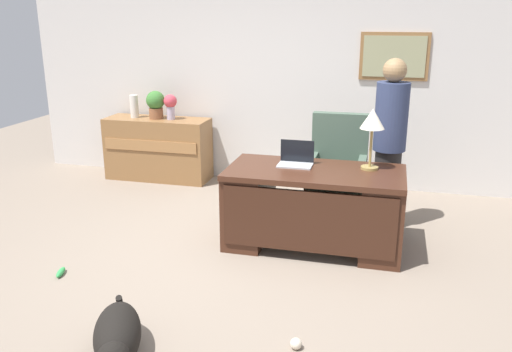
{
  "coord_description": "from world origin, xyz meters",
  "views": [
    {
      "loc": [
        1.26,
        -4.0,
        2.12
      ],
      "look_at": [
        0.15,
        0.3,
        0.75
      ],
      "focal_mm": 37.09,
      "sensor_mm": 36.0,
      "label": 1
    }
  ],
  "objects_px": {
    "desk_lamp": "(372,123)",
    "potted_plant": "(156,103)",
    "person_standing": "(389,143)",
    "desk": "(314,206)",
    "dog_toy_bone": "(61,272)",
    "laptop": "(296,159)",
    "credenza": "(158,149)",
    "dog_toy_ball": "(296,344)",
    "vase_empty": "(134,106)",
    "armchair": "(337,173)",
    "vase_with_flowers": "(170,104)",
    "dog_lying": "(117,337)"
  },
  "relations": [
    {
      "from": "desk_lamp",
      "to": "person_standing",
      "type": "bearing_deg",
      "value": 71.38
    },
    {
      "from": "laptop",
      "to": "vase_with_flowers",
      "type": "xyz_separation_m",
      "value": [
        -1.91,
        1.5,
        0.2
      ]
    },
    {
      "from": "credenza",
      "to": "desk_lamp",
      "type": "height_order",
      "value": "desk_lamp"
    },
    {
      "from": "desk",
      "to": "dog_toy_bone",
      "type": "bearing_deg",
      "value": -150.76
    },
    {
      "from": "potted_plant",
      "to": "armchair",
      "type": "bearing_deg",
      "value": -18.15
    },
    {
      "from": "desk_lamp",
      "to": "potted_plant",
      "type": "bearing_deg",
      "value": 152.15
    },
    {
      "from": "person_standing",
      "to": "vase_empty",
      "type": "xyz_separation_m",
      "value": [
        -3.27,
        1.0,
        0.07
      ]
    },
    {
      "from": "desk",
      "to": "armchair",
      "type": "height_order",
      "value": "armchair"
    },
    {
      "from": "credenza",
      "to": "laptop",
      "type": "relative_size",
      "value": 4.26
    },
    {
      "from": "credenza",
      "to": "dog_toy_bone",
      "type": "distance_m",
      "value": 2.81
    },
    {
      "from": "credenza",
      "to": "dog_lying",
      "type": "bearing_deg",
      "value": -69.54
    },
    {
      "from": "laptop",
      "to": "dog_toy_ball",
      "type": "bearing_deg",
      "value": -79.2
    },
    {
      "from": "person_standing",
      "to": "dog_toy_ball",
      "type": "xyz_separation_m",
      "value": [
        -0.5,
        -2.29,
        -0.85
      ]
    },
    {
      "from": "laptop",
      "to": "desk_lamp",
      "type": "bearing_deg",
      "value": 2.19
    },
    {
      "from": "armchair",
      "to": "desk_lamp",
      "type": "xyz_separation_m",
      "value": [
        0.35,
        -0.68,
        0.69
      ]
    },
    {
      "from": "armchair",
      "to": "dog_toy_bone",
      "type": "distance_m",
      "value": 2.91
    },
    {
      "from": "person_standing",
      "to": "desk_lamp",
      "type": "bearing_deg",
      "value": -108.62
    },
    {
      "from": "desk_lamp",
      "to": "dog_lying",
      "type": "bearing_deg",
      "value": -123.25
    },
    {
      "from": "credenza",
      "to": "dog_toy_ball",
      "type": "distance_m",
      "value": 4.11
    },
    {
      "from": "desk",
      "to": "vase_with_flowers",
      "type": "xyz_separation_m",
      "value": [
        -2.11,
        1.66,
        0.6
      ]
    },
    {
      "from": "laptop",
      "to": "desk_lamp",
      "type": "height_order",
      "value": "desk_lamp"
    },
    {
      "from": "dog_lying",
      "to": "desk_lamp",
      "type": "distance_m",
      "value": 2.8
    },
    {
      "from": "credenza",
      "to": "dog_toy_ball",
      "type": "relative_size",
      "value": 17.48
    },
    {
      "from": "desk",
      "to": "dog_toy_bone",
      "type": "relative_size",
      "value": 9.4
    },
    {
      "from": "vase_with_flowers",
      "to": "vase_empty",
      "type": "distance_m",
      "value": 0.51
    },
    {
      "from": "person_standing",
      "to": "desk_lamp",
      "type": "xyz_separation_m",
      "value": [
        -0.16,
        -0.48,
        0.29
      ]
    },
    {
      "from": "person_standing",
      "to": "potted_plant",
      "type": "xyz_separation_m",
      "value": [
        -2.96,
        1.0,
        0.12
      ]
    },
    {
      "from": "vase_with_flowers",
      "to": "desk_lamp",
      "type": "bearing_deg",
      "value": -29.69
    },
    {
      "from": "laptop",
      "to": "person_standing",
      "type": "bearing_deg",
      "value": 30.95
    },
    {
      "from": "desk",
      "to": "potted_plant",
      "type": "xyz_separation_m",
      "value": [
        -2.32,
        1.66,
        0.6
      ]
    },
    {
      "from": "vase_empty",
      "to": "potted_plant",
      "type": "bearing_deg",
      "value": 0.0
    },
    {
      "from": "person_standing",
      "to": "laptop",
      "type": "distance_m",
      "value": 0.99
    },
    {
      "from": "laptop",
      "to": "desk_lamp",
      "type": "xyz_separation_m",
      "value": [
        0.68,
        0.03,
        0.38
      ]
    },
    {
      "from": "potted_plant",
      "to": "dog_toy_ball",
      "type": "height_order",
      "value": "potted_plant"
    },
    {
      "from": "person_standing",
      "to": "desk_lamp",
      "type": "distance_m",
      "value": 0.58
    },
    {
      "from": "dog_lying",
      "to": "credenza",
      "type": "bearing_deg",
      "value": 110.46
    },
    {
      "from": "potted_plant",
      "to": "desk_lamp",
      "type": "bearing_deg",
      "value": -27.85
    },
    {
      "from": "desk",
      "to": "vase_with_flowers",
      "type": "distance_m",
      "value": 2.75
    },
    {
      "from": "armchair",
      "to": "dog_lying",
      "type": "relative_size",
      "value": 1.48
    },
    {
      "from": "armchair",
      "to": "vase_empty",
      "type": "relative_size",
      "value": 3.75
    },
    {
      "from": "credenza",
      "to": "laptop",
      "type": "bearing_deg",
      "value": -35.42
    },
    {
      "from": "desk_lamp",
      "to": "vase_empty",
      "type": "height_order",
      "value": "desk_lamp"
    },
    {
      "from": "vase_empty",
      "to": "potted_plant",
      "type": "distance_m",
      "value": 0.31
    },
    {
      "from": "person_standing",
      "to": "desk_lamp",
      "type": "relative_size",
      "value": 3.07
    },
    {
      "from": "desk_lamp",
      "to": "vase_with_flowers",
      "type": "height_order",
      "value": "desk_lamp"
    },
    {
      "from": "armchair",
      "to": "dog_toy_bone",
      "type": "height_order",
      "value": "armchair"
    },
    {
      "from": "vase_empty",
      "to": "credenza",
      "type": "bearing_deg",
      "value": -0.24
    },
    {
      "from": "dog_lying",
      "to": "dog_toy_ball",
      "type": "height_order",
      "value": "dog_lying"
    },
    {
      "from": "credenza",
      "to": "desk",
      "type": "bearing_deg",
      "value": -35.55
    },
    {
      "from": "dog_lying",
      "to": "potted_plant",
      "type": "height_order",
      "value": "potted_plant"
    }
  ]
}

